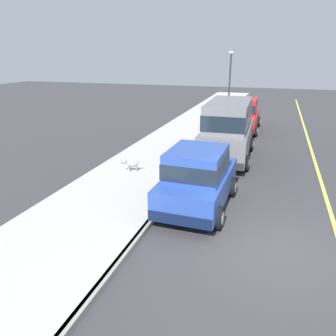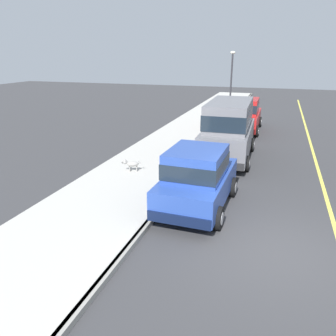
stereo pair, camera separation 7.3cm
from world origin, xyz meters
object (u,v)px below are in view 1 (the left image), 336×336
Objects in this scene: fire_hydrant at (189,150)px; car_grey_van at (228,127)px; car_blue_hatchback at (198,178)px; car_red_sedan at (242,114)px; dog_grey at (131,164)px; street_lamp at (230,76)px.

car_grey_van is at bearing 26.31° from fire_hydrant.
fire_hydrant is at bearing 107.47° from car_blue_hatchback.
car_red_sedan is at bearing 89.39° from car_blue_hatchback.
car_blue_hatchback is 3.75m from dog_grey.
car_blue_hatchback is at bearing -91.11° from car_grey_van.
dog_grey is 2.95m from fire_hydrant.
dog_grey is at bearing -134.69° from car_grey_van.
car_red_sedan is 6.36× the size of fire_hydrant.
car_grey_van is 1.94m from fire_hydrant.
car_blue_hatchback reaches higher than fire_hydrant.
car_red_sedan is 5.05m from street_lamp.
fire_hydrant is (1.64, 2.45, 0.05)m from dog_grey.
car_grey_van is 6.93× the size of dog_grey.
car_grey_van is at bearing -90.17° from car_red_sedan.
street_lamp is (-1.33, 15.64, 1.93)m from car_blue_hatchback.
car_blue_hatchback is at bearing -34.22° from dog_grey.
fire_hydrant is at bearing 56.17° from dog_grey.
street_lamp reaches higher than dog_grey.
car_red_sedan reaches higher than fire_hydrant.
car_grey_van reaches higher than fire_hydrant.
dog_grey is 0.98× the size of fire_hydrant.
car_blue_hatchback is 0.83× the size of car_red_sedan.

